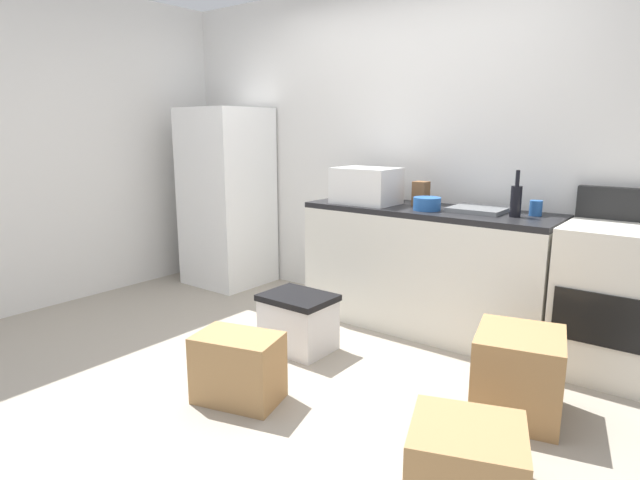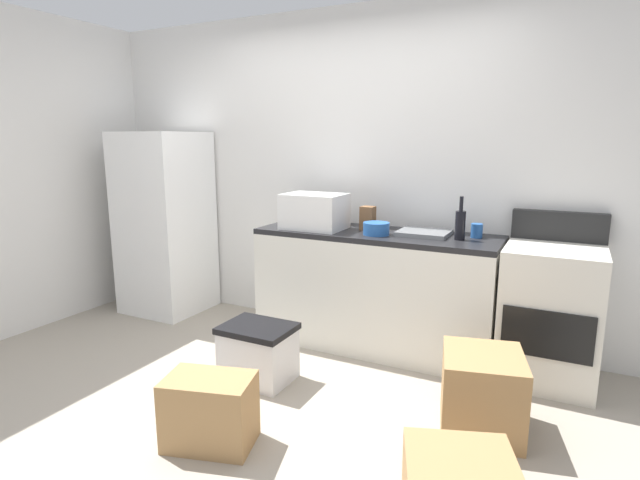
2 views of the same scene
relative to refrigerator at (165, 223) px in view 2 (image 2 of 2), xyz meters
The scene contains 14 objects.
ground_plane 2.25m from the refrigerator, 33.31° to the right, with size 6.00×6.00×0.00m, color #9E9384.
wall_back 1.86m from the refrigerator, 12.88° to the left, with size 5.00×0.10×2.60m, color silver.
kitchen_counter 2.08m from the refrigerator, ahead, with size 1.80×0.60×0.90m.
refrigerator is the anchor object (origin of this frame).
stove_oven 3.29m from the refrigerator, ahead, with size 0.60×0.61×1.10m.
microwave 1.58m from the refrigerator, ahead, with size 0.46×0.34×0.27m, color white.
sink_basin 2.40m from the refrigerator, ahead, with size 0.36×0.32×0.03m, color slate.
wine_bottle 2.67m from the refrigerator, ahead, with size 0.07×0.07×0.30m.
coffee_mug 2.76m from the refrigerator, ahead, with size 0.08×0.08×0.10m, color #2659A5.
knife_block 1.97m from the refrigerator, ahead, with size 0.10×0.10×0.18m, color brown.
mixing_bowl 2.09m from the refrigerator, ahead, with size 0.19×0.19×0.09m, color #2659A5.
cardboard_box_large 3.14m from the refrigerator, 14.45° to the right, with size 0.42×0.46×0.44m, color #A37A4C.
cardboard_box_small 2.42m from the refrigerator, 41.72° to the right, with size 0.45×0.29×0.37m, color #A37A4C.
storage_bin 1.88m from the refrigerator, 28.03° to the right, with size 0.46×0.36×0.38m.
Camera 2 is at (1.59, -2.28, 1.58)m, focal length 28.23 mm.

